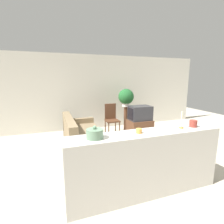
{
  "coord_description": "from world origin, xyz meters",
  "views": [
    {
      "loc": [
        -1.37,
        -2.91,
        1.87
      ],
      "look_at": [
        0.39,
        2.04,
        0.85
      ],
      "focal_mm": 28.0,
      "sensor_mm": 36.0,
      "label": 1
    }
  ],
  "objects": [
    {
      "name": "candle_jar",
      "position": [
        -0.13,
        -0.64,
        1.08
      ],
      "size": [
        0.09,
        0.09,
        0.07
      ],
      "color": "gold",
      "rests_on": "foreground_counter"
    },
    {
      "name": "couch",
      "position": [
        -0.62,
        1.67,
        0.29
      ],
      "size": [
        0.96,
        1.92,
        0.84
      ],
      "color": "#847051",
      "rests_on": "ground_plane"
    },
    {
      "name": "television",
      "position": [
        1.33,
        2.0,
        0.76
      ],
      "size": [
        0.7,
        0.49,
        0.46
      ],
      "color": "#333338",
      "rests_on": "tv_stand"
    },
    {
      "name": "wooden_chair",
      "position": [
        0.55,
        2.56,
        0.55
      ],
      "size": [
        0.44,
        0.44,
        1.02
      ],
      "color": "brown",
      "rests_on": "ground_plane"
    },
    {
      "name": "potted_plant",
      "position": [
        1.17,
        2.75,
        1.21
      ],
      "size": [
        0.55,
        0.55,
        0.63
      ],
      "color": "white",
      "rests_on": "plant_stand"
    },
    {
      "name": "wall_back",
      "position": [
        0.0,
        3.43,
        1.35
      ],
      "size": [
        9.0,
        0.06,
        2.7
      ],
      "color": "silver",
      "rests_on": "ground_plane"
    },
    {
      "name": "decorative_bowl",
      "position": [
        -0.82,
        -0.64,
        1.11
      ],
      "size": [
        0.24,
        0.24,
        0.19
      ],
      "color": "gray",
      "rests_on": "foreground_counter"
    },
    {
      "name": "tv_stand",
      "position": [
        1.34,
        2.0,
        0.27
      ],
      "size": [
        0.72,
        0.6,
        0.53
      ],
      "color": "brown",
      "rests_on": "ground_plane"
    },
    {
      "name": "candlestick",
      "position": [
        0.66,
        -0.64,
        1.14
      ],
      "size": [
        0.07,
        0.07,
        0.29
      ],
      "color": "#B7933D",
      "rests_on": "foreground_counter"
    },
    {
      "name": "plant_stand",
      "position": [
        1.17,
        2.75,
        0.43
      ],
      "size": [
        0.14,
        0.14,
        0.87
      ],
      "color": "brown",
      "rests_on": "ground_plane"
    },
    {
      "name": "coffee_tin",
      "position": [
        0.92,
        -0.64,
        1.1
      ],
      "size": [
        0.13,
        0.13,
        0.12
      ],
      "color": "#99382D",
      "rests_on": "foreground_counter"
    },
    {
      "name": "ground_plane",
      "position": [
        0.0,
        0.0,
        0.0
      ],
      "size": [
        14.0,
        14.0,
        0.0
      ],
      "primitive_type": "plane",
      "color": "beige"
    },
    {
      "name": "foreground_counter",
      "position": [
        0.0,
        -0.64,
        0.52
      ],
      "size": [
        2.55,
        0.44,
        1.04
      ],
      "color": "beige",
      "rests_on": "ground_plane"
    }
  ]
}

